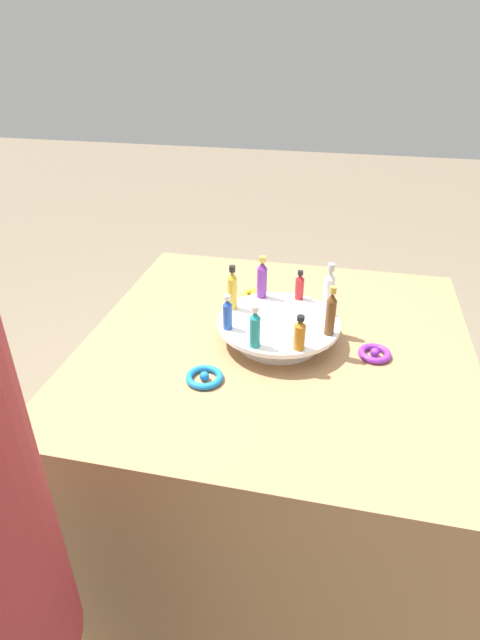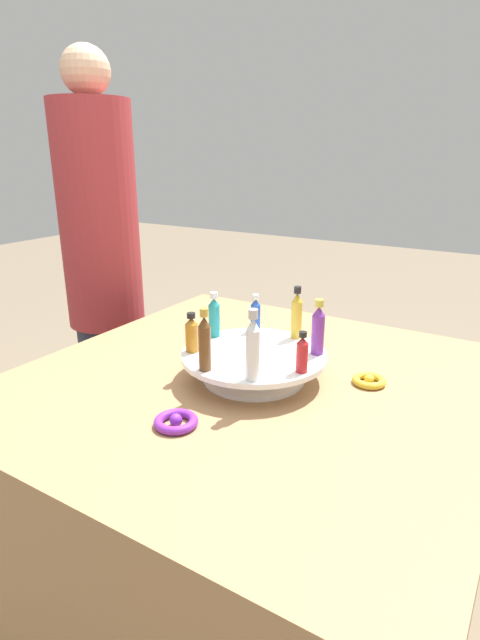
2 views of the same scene
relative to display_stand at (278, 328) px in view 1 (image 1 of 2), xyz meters
The scene contains 14 objects.
ground_plane 0.80m from the display_stand, ahead, with size 12.00×12.00×0.00m, color #756651.
party_table 0.42m from the display_stand, ahead, with size 1.02×1.02×0.76m.
display_stand is the anchor object (origin of this frame).
bottle_red 0.15m from the display_stand, 73.97° to the left, with size 0.02×0.02×0.09m.
bottle_purple 0.16m from the display_stand, 118.97° to the left, with size 0.03×0.03×0.12m.
bottle_gold 0.16m from the display_stand, 163.97° to the left, with size 0.03×0.03×0.13m.
bottle_blue 0.15m from the display_stand, 151.03° to the right, with size 0.02×0.02×0.09m.
bottle_teal 0.16m from the display_stand, 106.03° to the right, with size 0.03×0.03×0.11m.
bottle_amber 0.15m from the display_stand, 61.03° to the right, with size 0.03×0.03×0.09m.
bottle_brown 0.16m from the display_stand, 16.03° to the right, with size 0.03×0.03×0.13m.
bottle_clear 0.17m from the display_stand, 28.97° to the left, with size 0.03×0.03×0.14m.
ribbon_bow_blue 0.26m from the display_stand, 124.62° to the right, with size 0.09×0.09×0.02m.
ribbon_bow_purple 0.26m from the display_stand, ahead, with size 0.08×0.08×0.02m.
ribbon_bow_gold 0.26m from the display_stand, 115.38° to the left, with size 0.07×0.07×0.02m.
Camera 1 is at (0.14, -1.12, 1.49)m, focal length 28.00 mm.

